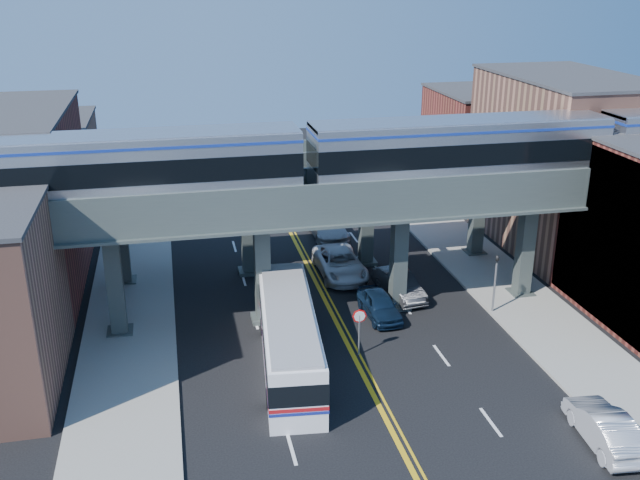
# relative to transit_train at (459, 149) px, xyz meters

# --- Properties ---
(ground) EXTENTS (120.00, 120.00, 0.00)m
(ground) POSITION_rel_transit_train_xyz_m (-7.30, -8.00, -9.46)
(ground) COLOR black
(ground) RESTS_ON ground
(sidewalk_west) EXTENTS (5.00, 70.00, 0.16)m
(sidewalk_west) POSITION_rel_transit_train_xyz_m (-18.80, 2.00, -9.38)
(sidewalk_west) COLOR gray
(sidewalk_west) RESTS_ON ground
(sidewalk_east) EXTENTS (5.00, 70.00, 0.16)m
(sidewalk_east) POSITION_rel_transit_train_xyz_m (4.20, 2.00, -9.38)
(sidewalk_east) COLOR gray
(sidewalk_east) RESTS_ON ground
(building_west_b) EXTENTS (8.00, 14.00, 11.00)m
(building_west_b) POSITION_rel_transit_train_xyz_m (-25.80, 8.00, -3.96)
(building_west_b) COLOR maroon
(building_west_b) RESTS_ON ground
(building_west_c) EXTENTS (8.00, 10.00, 8.00)m
(building_west_c) POSITION_rel_transit_train_xyz_m (-25.80, 21.00, -5.46)
(building_west_c) COLOR #955F4D
(building_west_c) RESTS_ON ground
(building_east_b) EXTENTS (8.00, 14.00, 12.00)m
(building_east_b) POSITION_rel_transit_train_xyz_m (11.20, 8.00, -3.46)
(building_east_b) COLOR #955F4D
(building_east_b) RESTS_ON ground
(building_east_c) EXTENTS (8.00, 10.00, 9.00)m
(building_east_c) POSITION_rel_transit_train_xyz_m (11.20, 21.00, -4.96)
(building_east_c) COLOR maroon
(building_east_c) RESTS_ON ground
(mural_panel) EXTENTS (0.10, 9.50, 9.50)m
(mural_panel) POSITION_rel_transit_train_xyz_m (7.25, -4.00, -4.71)
(mural_panel) COLOR teal
(mural_panel) RESTS_ON ground
(elevated_viaduct_near) EXTENTS (52.00, 3.60, 7.40)m
(elevated_viaduct_near) POSITION_rel_transit_train_xyz_m (-7.30, 0.00, -2.99)
(elevated_viaduct_near) COLOR #404A47
(elevated_viaduct_near) RESTS_ON ground
(elevated_viaduct_far) EXTENTS (52.00, 3.60, 7.40)m
(elevated_viaduct_far) POSITION_rel_transit_train_xyz_m (-7.30, 7.00, -2.99)
(elevated_viaduct_far) COLOR #404A47
(elevated_viaduct_far) RESTS_ON ground
(transit_train) EXTENTS (52.08, 3.27, 3.82)m
(transit_train) POSITION_rel_transit_train_xyz_m (0.00, 0.00, 0.00)
(transit_train) COLOR black
(transit_train) RESTS_ON elevated_viaduct_near
(stop_sign) EXTENTS (0.76, 0.09, 2.63)m
(stop_sign) POSITION_rel_transit_train_xyz_m (-7.00, -5.00, -7.70)
(stop_sign) COLOR slate
(stop_sign) RESTS_ON ground
(traffic_signal) EXTENTS (0.15, 0.18, 4.10)m
(traffic_signal) POSITION_rel_transit_train_xyz_m (1.90, -2.00, -7.16)
(traffic_signal) COLOR slate
(traffic_signal) RESTS_ON ground
(transit_bus) EXTENTS (3.76, 12.05, 3.05)m
(transit_bus) POSITION_rel_transit_train_xyz_m (-10.71, -5.22, -7.89)
(transit_bus) COLOR white
(transit_bus) RESTS_ON ground
(car_lane_a) EXTENTS (1.94, 4.40, 1.47)m
(car_lane_a) POSITION_rel_transit_train_xyz_m (-4.68, -0.94, -8.73)
(car_lane_a) COLOR #0E1E35
(car_lane_a) RESTS_ON ground
(car_lane_b) EXTENTS (2.29, 4.90, 1.56)m
(car_lane_b) POSITION_rel_transit_train_xyz_m (-2.72, 1.40, -8.68)
(car_lane_b) COLOR #2F2F31
(car_lane_b) RESTS_ON ground
(car_lane_c) EXTENTS (2.78, 5.98, 1.66)m
(car_lane_c) POSITION_rel_transit_train_xyz_m (-5.50, 5.36, -8.63)
(car_lane_c) COLOR silver
(car_lane_c) RESTS_ON ground
(car_lane_d) EXTENTS (2.48, 6.05, 1.75)m
(car_lane_d) POSITION_rel_transit_train_xyz_m (-4.72, 12.49, -8.59)
(car_lane_d) COLOR #A8A9AD
(car_lane_d) RESTS_ON ground
(car_parked_curb) EXTENTS (2.09, 4.89, 1.57)m
(car_parked_curb) POSITION_rel_transit_train_xyz_m (1.20, -14.36, -8.68)
(car_parked_curb) COLOR silver
(car_parked_curb) RESTS_ON ground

